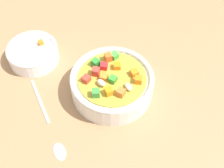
{
  "coord_description": "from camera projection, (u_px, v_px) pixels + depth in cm",
  "views": [
    {
      "loc": [
        34.55,
        -5.82,
        48.56
      ],
      "look_at": [
        0.0,
        0.0,
        2.57
      ],
      "focal_mm": 46.16,
      "sensor_mm": 36.0,
      "label": 1
    }
  ],
  "objects": [
    {
      "name": "ground_plane",
      "position": [
        112.0,
        94.0,
        0.61
      ],
      "size": [
        140.0,
        140.0,
        2.0
      ],
      "primitive_type": "cube",
      "color": "#9E754F"
    },
    {
      "name": "soup_bowl_main",
      "position": [
        112.0,
        83.0,
        0.58
      ],
      "size": [
        16.61,
        16.61,
        6.28
      ],
      "color": "white",
      "rests_on": "ground_plane"
    },
    {
      "name": "spoon",
      "position": [
        50.0,
        129.0,
        0.54
      ],
      "size": [
        19.0,
        6.73,
        0.77
      ],
      "rotation": [
        0.0,
        0.0,
        6.57
      ],
      "color": "silver",
      "rests_on": "ground_plane"
    },
    {
      "name": "side_bowl_small",
      "position": [
        33.0,
        53.0,
        0.64
      ],
      "size": [
        11.17,
        11.17,
        4.24
      ],
      "color": "white",
      "rests_on": "ground_plane"
    }
  ]
}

